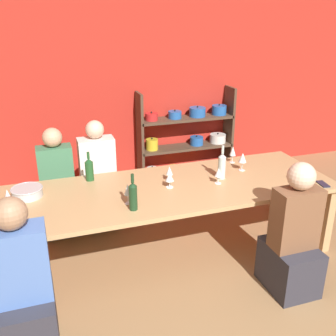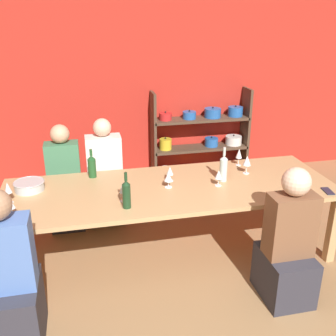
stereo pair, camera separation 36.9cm
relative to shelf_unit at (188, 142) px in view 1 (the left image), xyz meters
The scene contains 21 objects.
wall_back_red 1.31m from the shelf_unit, 168.59° to the left, with size 8.80×0.06×2.70m.
shelf_unit is the anchor object (origin of this frame).
dining_table 2.02m from the shelf_unit, 116.06° to the right, with size 3.09×1.07×0.72m.
mixing_bowl 2.70m from the shelf_unit, 143.45° to the right, with size 0.28×0.28×0.08m.
wine_bottle_green 2.15m from the shelf_unit, 138.23° to the right, with size 0.08×0.08×0.29m.
wine_bottle_dark 1.85m from the shelf_unit, 101.39° to the right, with size 0.07×0.07×0.34m.
wine_bottle_amber 2.54m from the shelf_unit, 121.92° to the right, with size 0.07×0.07×0.32m.
wine_glass_red_a 1.91m from the shelf_unit, 117.14° to the right, with size 0.07×0.07×0.15m.
wine_glass_red_b 2.15m from the shelf_unit, 82.19° to the right, with size 0.06×0.06×0.16m.
wine_glass_empty_a 1.47m from the shelf_unit, 92.32° to the right, with size 0.07×0.07×0.18m.
wine_glass_white_a 1.70m from the shelf_unit, 92.33° to the right, with size 0.08×0.08×0.19m.
wine_glass_empty_b 2.45m from the shelf_unit, 123.76° to the right, with size 0.06×0.06×0.18m.
wine_glass_red_c 1.96m from the shelf_unit, 103.23° to the right, with size 0.07×0.07×0.16m.
wine_glass_red_d 2.96m from the shelf_unit, 141.46° to the right, with size 0.06×0.06×0.19m.
wine_glass_empty_c 3.08m from the shelf_unit, 137.00° to the right, with size 0.07×0.07×0.15m.
wine_glass_red_e 2.06m from the shelf_unit, 116.49° to the right, with size 0.08×0.08×0.14m.
cell_phone 2.29m from the shelf_unit, 77.68° to the right, with size 0.09×0.16×0.01m.
person_near_a 3.47m from the shelf_unit, 129.83° to the right, with size 0.38×0.47×1.21m.
person_far_a 2.13m from the shelf_unit, 151.98° to the right, with size 0.35×0.44×1.16m.
person_near_b 2.64m from the shelf_unit, 92.22° to the right, with size 0.38×0.47×1.16m.
person_far_b 1.71m from the shelf_unit, 147.21° to the right, with size 0.39×0.48×1.18m.
Camera 1 is at (-1.00, -1.33, 2.24)m, focal length 42.00 mm.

